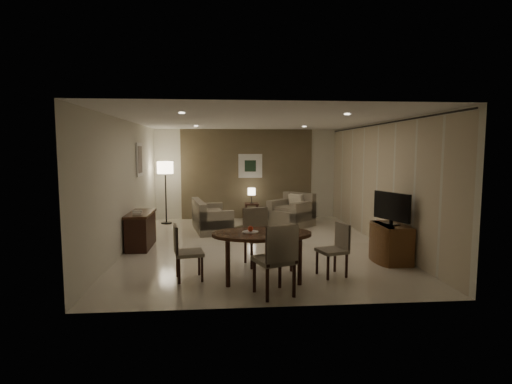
{
  "coord_description": "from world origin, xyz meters",
  "views": [
    {
      "loc": [
        -0.74,
        -8.57,
        2.08
      ],
      "look_at": [
        0.0,
        0.2,
        1.15
      ],
      "focal_mm": 28.0,
      "sensor_mm": 36.0,
      "label": 1
    }
  ],
  "objects": [
    {
      "name": "downlight_nr",
      "position": [
        1.4,
        -1.8,
        2.69
      ],
      "size": [
        0.1,
        0.1,
        0.01
      ],
      "primitive_type": "cylinder",
      "color": "white",
      "rests_on": "ceiling"
    },
    {
      "name": "chair_left",
      "position": [
        -1.28,
        -2.25,
        0.45
      ],
      "size": [
        0.5,
        0.5,
        0.89
      ],
      "primitive_type": null,
      "rotation": [
        0.0,
        0.0,
        1.76
      ],
      "color": "gray",
      "rests_on": "floor"
    },
    {
      "name": "plate_a",
      "position": [
        -0.3,
        -2.25,
        0.76
      ],
      "size": [
        0.26,
        0.26,
        0.02
      ],
      "primitive_type": "cylinder",
      "color": "white",
      "rests_on": "dining_table"
    },
    {
      "name": "art_left_canvas",
      "position": [
        -2.71,
        1.2,
        1.85
      ],
      "size": [
        0.01,
        0.46,
        0.64
      ],
      "primitive_type": "cube",
      "color": "gray",
      "rests_on": "wall_left"
    },
    {
      "name": "room_shell",
      "position": [
        0.0,
        0.4,
        1.35
      ],
      "size": [
        5.5,
        7.0,
        2.7
      ],
      "color": "beige",
      "rests_on": "ground"
    },
    {
      "name": "tv_cabinet",
      "position": [
        2.4,
        -1.5,
        0.35
      ],
      "size": [
        0.48,
        0.9,
        0.7
      ],
      "primitive_type": null,
      "color": "brown",
      "rests_on": "floor"
    },
    {
      "name": "chair_far",
      "position": [
        -0.09,
        -1.53,
        0.51
      ],
      "size": [
        0.59,
        0.59,
        1.02
      ],
      "primitive_type": null,
      "rotation": [
        0.0,
        0.0,
        0.22
      ],
      "color": "gray",
      "rests_on": "floor"
    },
    {
      "name": "flat_tv",
      "position": [
        2.38,
        -1.5,
        1.02
      ],
      "size": [
        0.36,
        0.85,
        0.6
      ],
      "primitive_type": null,
      "rotation": [
        0.0,
        0.0,
        0.35
      ],
      "color": "black",
      "rests_on": "tv_cabinet"
    },
    {
      "name": "fruit_apple",
      "position": [
        -0.3,
        -2.25,
        0.81
      ],
      "size": [
        0.09,
        0.09,
        0.09
      ],
      "primitive_type": "sphere",
      "color": "red",
      "rests_on": "plate_a"
    },
    {
      "name": "armchair",
      "position": [
        1.13,
        2.14,
        0.45
      ],
      "size": [
        1.38,
        1.38,
        0.89
      ],
      "primitive_type": null,
      "rotation": [
        0.0,
        0.0,
        -0.81
      ],
      "color": "gray",
      "rests_on": "floor"
    },
    {
      "name": "table_lamp",
      "position": [
        0.11,
        3.08,
        0.76
      ],
      "size": [
        0.22,
        0.22,
        0.5
      ],
      "primitive_type": null,
      "color": "#FFEAC1",
      "rests_on": "side_table"
    },
    {
      "name": "chair_near",
      "position": [
        -0.01,
        -3.04,
        0.53
      ],
      "size": [
        0.66,
        0.66,
        1.05
      ],
      "primitive_type": null,
      "rotation": [
        0.0,
        0.0,
        3.49
      ],
      "color": "gray",
      "rests_on": "floor"
    },
    {
      "name": "napkin",
      "position": [
        0.1,
        -2.35,
        0.78
      ],
      "size": [
        0.12,
        0.08,
        0.03
      ],
      "primitive_type": "cube",
      "color": "white",
      "rests_on": "plate_b"
    },
    {
      "name": "side_table",
      "position": [
        0.11,
        3.08,
        0.26
      ],
      "size": [
        0.4,
        0.4,
        0.51
      ],
      "primitive_type": null,
      "color": "black",
      "rests_on": "floor"
    },
    {
      "name": "taupe_accent",
      "position": [
        0.0,
        3.48,
        1.35
      ],
      "size": [
        3.96,
        0.03,
        2.7
      ],
      "primitive_type": "cube",
      "color": "brown",
      "rests_on": "wall_back"
    },
    {
      "name": "downlight_fl",
      "position": [
        -1.4,
        1.8,
        2.69
      ],
      "size": [
        0.1,
        0.1,
        0.01
      ],
      "primitive_type": "cylinder",
      "color": "white",
      "rests_on": "ceiling"
    },
    {
      "name": "floor_lamp",
      "position": [
        -2.34,
        2.78,
        0.88
      ],
      "size": [
        0.45,
        0.45,
        1.76
      ],
      "primitive_type": null,
      "color": "#FFE5B7",
      "rests_on": "floor"
    },
    {
      "name": "curtain_rod",
      "position": [
        2.68,
        0.0,
        2.64
      ],
      "size": [
        0.03,
        6.8,
        0.03
      ],
      "primitive_type": "cylinder",
      "rotation": [
        1.57,
        0.0,
        0.0
      ],
      "color": "black",
      "rests_on": "wall_right"
    },
    {
      "name": "art_back_frame",
      "position": [
        0.1,
        3.46,
        1.6
      ],
      "size": [
        0.72,
        0.03,
        0.72
      ],
      "primitive_type": "cube",
      "color": "silver",
      "rests_on": "wall_back"
    },
    {
      "name": "sofa",
      "position": [
        -1.03,
        1.71,
        0.39
      ],
      "size": [
        1.8,
        1.13,
        0.79
      ],
      "primitive_type": null,
      "rotation": [
        0.0,
        0.0,
        1.76
      ],
      "color": "gray",
      "rests_on": "floor"
    },
    {
      "name": "dining_table",
      "position": [
        -0.12,
        -2.3,
        0.38
      ],
      "size": [
        1.61,
        1.0,
        0.75
      ],
      "primitive_type": null,
      "color": "#402514",
      "rests_on": "floor"
    },
    {
      "name": "chair_right",
      "position": [
        1.05,
        -2.26,
        0.44
      ],
      "size": [
        0.52,
        0.52,
        0.87
      ],
      "primitive_type": null,
      "rotation": [
        0.0,
        0.0,
        -1.29
      ],
      "color": "gray",
      "rests_on": "floor"
    },
    {
      "name": "telephone",
      "position": [
        -2.49,
        -0.3,
        0.8
      ],
      "size": [
        0.2,
        0.14,
        0.09
      ],
      "primitive_type": null,
      "color": "white",
      "rests_on": "console_desk"
    },
    {
      "name": "plate_b",
      "position": [
        0.1,
        -2.35,
        0.76
      ],
      "size": [
        0.26,
        0.26,
        0.02
      ],
      "primitive_type": "cylinder",
      "color": "white",
      "rests_on": "dining_table"
    },
    {
      "name": "art_back_canvas",
      "position": [
        0.1,
        3.44,
        1.6
      ],
      "size": [
        0.34,
        0.01,
        0.34
      ],
      "primitive_type": "cube",
      "color": "#1A301E",
      "rests_on": "wall_back"
    },
    {
      "name": "art_left_frame",
      "position": [
        -2.72,
        1.2,
        1.85
      ],
      "size": [
        0.03,
        0.6,
        0.8
      ],
      "primitive_type": "cube",
      "color": "silver",
      "rests_on": "wall_left"
    },
    {
      "name": "downlight_nl",
      "position": [
        -1.4,
        -1.8,
        2.69
      ],
      "size": [
        0.1,
        0.1,
        0.01
      ],
      "primitive_type": "cylinder",
      "color": "white",
      "rests_on": "ceiling"
    },
    {
      "name": "round_rug",
      "position": [
        0.11,
        1.78,
        0.01
      ],
      "size": [
        1.17,
        1.17,
        0.01
      ],
      "primitive_type": "cylinder",
      "color": "#433F25",
      "rests_on": "floor"
    },
    {
      "name": "curtain_wall",
      "position": [
        2.68,
        0.0,
        1.32
      ],
      "size": [
        0.08,
        6.7,
        2.58
      ],
      "primitive_type": null,
      "color": "beige",
      "rests_on": "wall_right"
    },
    {
      "name": "downlight_fr",
      "position": [
        1.4,
        1.8,
        2.69
      ],
      "size": [
        0.1,
        0.1,
        0.01
      ],
      "primitive_type": "cylinder",
      "color": "white",
      "rests_on": "ceiling"
    },
    {
      "name": "console_desk",
      "position": [
        -2.49,
        0.0,
        0.38
      ],
      "size": [
        0.48,
        1.2,
        0.75
      ],
      "primitive_type": null,
      "color": "#402514",
      "rests_on": "floor"
    }
  ]
}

